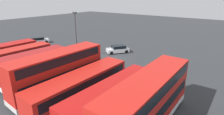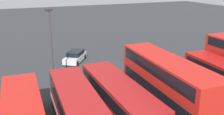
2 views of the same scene
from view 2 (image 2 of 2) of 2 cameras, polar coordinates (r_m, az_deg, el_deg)
ground_plane at (r=31.04m, az=-4.16°, el=-2.59°), size 140.00×140.00×0.00m
bus_single_deck_third at (r=23.19m, az=18.51°, el=-6.28°), size 2.91×11.74×2.95m
bus_double_decker_fourth at (r=20.82m, az=11.87°, el=-5.99°), size 3.08×10.97×4.55m
bus_single_deck_fifth at (r=20.05m, az=1.49°, el=-9.15°), size 2.67×10.57×2.95m
bus_single_deck_sixth at (r=18.59m, az=-7.41°, el=-11.57°), size 3.24×11.19×2.95m
car_hatchback_silver at (r=33.78m, az=-8.15°, el=0.19°), size 3.88×4.38×1.43m
lamp_post_tall at (r=25.78m, az=-13.31°, el=3.38°), size 0.70×0.30×7.74m
waste_bin_yellow at (r=27.15m, az=-5.31°, el=-4.54°), size 0.60×0.60×0.95m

